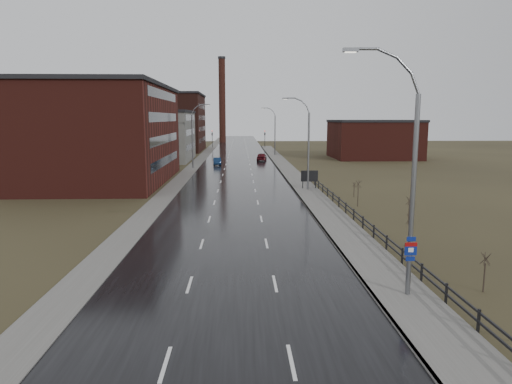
{
  "coord_description": "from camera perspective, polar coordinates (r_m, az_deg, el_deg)",
  "views": [
    {
      "loc": [
        0.46,
        -19.44,
        8.88
      ],
      "look_at": [
        1.72,
        16.78,
        3.0
      ],
      "focal_mm": 32.0,
      "sensor_mm": 36.0,
      "label": 1
    }
  ],
  "objects": [
    {
      "name": "road",
      "position": [
        79.93,
        -2.31,
        2.86
      ],
      "size": [
        14.0,
        300.0,
        0.06
      ],
      "primitive_type": "cube",
      "color": "black",
      "rests_on": "ground"
    },
    {
      "name": "building_right",
      "position": [
        105.83,
        14.48,
        6.43
      ],
      "size": [
        18.36,
        16.32,
        8.5
      ],
      "color": "#471914",
      "rests_on": "ground"
    },
    {
      "name": "shrub_d",
      "position": [
        40.37,
        18.58,
        -2.14
      ],
      "size": [
        0.56,
        0.6,
        2.38
      ],
      "color": "#382D23",
      "rests_on": "ground"
    },
    {
      "name": "guardrail",
      "position": [
        39.85,
        12.36,
        -2.83
      ],
      "size": [
        0.1,
        53.05,
        1.1
      ],
      "color": "black",
      "rests_on": "ground"
    },
    {
      "name": "shrub_c",
      "position": [
        33.46,
        18.67,
        -4.48
      ],
      "size": [
        0.55,
        0.58,
        2.33
      ],
      "color": "#382D23",
      "rests_on": "ground"
    },
    {
      "name": "traffic_light_right",
      "position": [
        139.7,
        1.12,
        7.46
      ],
      "size": [
        0.58,
        2.73,
        5.3
      ],
      "color": "black",
      "rests_on": "ground"
    },
    {
      "name": "sidewalk_right",
      "position": [
        55.74,
        6.43,
        0.09
      ],
      "size": [
        3.2,
        180.0,
        0.18
      ],
      "primitive_type": "cube",
      "color": "#595651",
      "rests_on": "ground"
    },
    {
      "name": "traffic_light_left",
      "position": [
        139.76,
        -5.5,
        7.42
      ],
      "size": [
        0.58,
        2.73,
        5.3
      ],
      "color": "black",
      "rests_on": "ground"
    },
    {
      "name": "warehouse_near",
      "position": [
        67.95,
        -20.55,
        6.85
      ],
      "size": [
        22.44,
        28.56,
        13.5
      ],
      "color": "#471914",
      "rests_on": "ground"
    },
    {
      "name": "shrub_e",
      "position": [
        47.25,
        12.64,
        -0.07
      ],
      "size": [
        0.64,
        0.67,
        2.7
      ],
      "color": "#382D23",
      "rests_on": "ground"
    },
    {
      "name": "warehouse_mid",
      "position": [
        99.23,
        -12.8,
        6.9
      ],
      "size": [
        16.32,
        20.4,
        10.5
      ],
      "color": "slate",
      "rests_on": "ground"
    },
    {
      "name": "sidewalk_left",
      "position": [
        80.39,
        -8.17,
        2.83
      ],
      "size": [
        2.4,
        260.0,
        0.12
      ],
      "primitive_type": "cube",
      "color": "#595651",
      "rests_on": "ground"
    },
    {
      "name": "ground",
      "position": [
        21.37,
        -3.16,
        -15.35
      ],
      "size": [
        320.0,
        320.0,
        0.0
      ],
      "primitive_type": "plane",
      "color": "#2D2819",
      "rests_on": "ground"
    },
    {
      "name": "smokestack",
      "position": [
        169.69,
        -4.25,
        11.43
      ],
      "size": [
        2.7,
        2.7,
        30.7
      ],
      "color": "#331611",
      "rests_on": "ground"
    },
    {
      "name": "shrub_f",
      "position": [
        52.95,
        12.17,
        0.33
      ],
      "size": [
        0.41,
        0.43,
        1.69
      ],
      "color": "#382D23",
      "rests_on": "ground"
    },
    {
      "name": "billboard",
      "position": [
        57.37,
        6.69,
        1.92
      ],
      "size": [
        2.13,
        0.17,
        2.43
      ],
      "color": "black",
      "rests_on": "ground"
    },
    {
      "name": "car_near",
      "position": [
        87.58,
        -4.88,
        3.81
      ],
      "size": [
        1.73,
        4.22,
        1.36
      ],
      "primitive_type": "imported",
      "rotation": [
        0.0,
        0.0,
        0.07
      ],
      "color": "#0D2244",
      "rests_on": "ground"
    },
    {
      "name": "streetlight_right_mid",
      "position": [
        56.1,
        6.29,
        6.06
      ],
      "size": [
        3.36,
        0.28,
        11.35
      ],
      "color": "slate",
      "rests_on": "ground"
    },
    {
      "name": "shrub_b",
      "position": [
        26.48,
        26.68,
        -8.86
      ],
      "size": [
        0.5,
        0.53,
        2.09
      ],
      "color": "#382D23",
      "rests_on": "ground"
    },
    {
      "name": "streetlight_main",
      "position": [
        23.05,
        18.37,
        1.71
      ],
      "size": [
        3.91,
        0.29,
        12.11
      ],
      "color": "slate",
      "rests_on": "ground"
    },
    {
      "name": "streetlight_right_far",
      "position": [
        109.77,
        2.23,
        7.63
      ],
      "size": [
        3.36,
        0.28,
        11.35
      ],
      "color": "slate",
      "rests_on": "ground"
    },
    {
      "name": "warehouse_far",
      "position": [
        129.58,
        -12.56,
        8.51
      ],
      "size": [
        26.52,
        24.48,
        15.5
      ],
      "color": "#331611",
      "rests_on": "ground"
    },
    {
      "name": "curb_right",
      "position": [
        55.54,
        4.88,
        0.08
      ],
      "size": [
        0.16,
        180.0,
        0.18
      ],
      "primitive_type": "cube",
      "color": "slate",
      "rests_on": "ground"
    },
    {
      "name": "car_far",
      "position": [
        96.15,
        0.71,
        4.41
      ],
      "size": [
        2.45,
        4.95,
        1.62
      ],
      "primitive_type": "imported",
      "rotation": [
        0.0,
        0.0,
        3.03
      ],
      "color": "#4B0C13",
      "rests_on": "ground"
    },
    {
      "name": "streetlight_left",
      "position": [
        81.9,
        -7.76,
        7.01
      ],
      "size": [
        3.36,
        0.28,
        11.35
      ],
      "color": "slate",
      "rests_on": "ground"
    }
  ]
}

